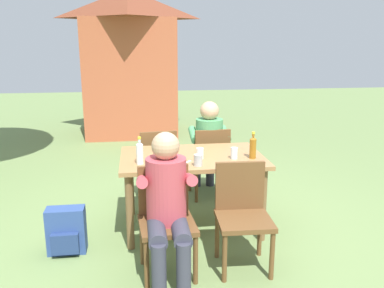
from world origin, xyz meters
TOP-DOWN VIEW (x-y plane):
  - ground_plane at (0.00, 0.00)m, footprint 24.00×24.00m
  - dining_table at (0.00, 0.00)m, footprint 1.40×0.92m
  - chair_far_right at (0.32, 0.76)m, footprint 0.47×0.47m
  - chair_near_left at (-0.32, -0.76)m, footprint 0.47×0.47m
  - chair_far_left at (-0.31, 0.76)m, footprint 0.49×0.49m
  - chair_near_right at (0.32, -0.76)m, footprint 0.46×0.46m
  - person_in_white_shirt at (0.32, 0.87)m, footprint 0.47×0.62m
  - person_in_plaid_shirt at (-0.32, -0.87)m, footprint 0.47×0.62m
  - bottle_olive at (-0.27, -0.36)m, footprint 0.06×0.06m
  - bottle_clear at (-0.51, -0.21)m, footprint 0.06×0.06m
  - bottle_amber at (0.57, -0.17)m, footprint 0.06×0.06m
  - cup_glass at (0.39, -0.16)m, footprint 0.07×0.07m
  - cup_white at (0.06, -0.11)m, footprint 0.07×0.07m
  - cup_steel at (0.01, -0.34)m, footprint 0.08×0.08m
  - table_knife at (-0.12, -0.29)m, footprint 0.16×0.21m
  - backpack_by_near_side at (-1.19, -0.37)m, footprint 0.34×0.23m
  - brick_kiosk at (-0.63, 4.60)m, footprint 2.04×1.79m

SIDE VIEW (x-z plane):
  - ground_plane at x=0.00m, z-range 0.00..0.00m
  - backpack_by_near_side at x=-1.19m, z-range -0.01..0.41m
  - chair_far_right at x=0.32m, z-range 0.05..0.92m
  - chair_near_left at x=-0.32m, z-range 0.05..0.92m
  - chair_far_left at x=-0.31m, z-range 0.05..0.92m
  - chair_near_right at x=0.32m, z-range 0.05..0.92m
  - dining_table at x=0.00m, z-range 0.28..1.03m
  - person_in_white_shirt at x=0.32m, z-range 0.07..1.25m
  - person_in_plaid_shirt at x=-0.32m, z-range 0.07..1.25m
  - table_knife at x=-0.12m, z-range 0.75..0.77m
  - cup_steel at x=0.01m, z-range 0.76..0.86m
  - cup_white at x=0.06m, z-range 0.76..0.86m
  - cup_glass at x=0.39m, z-range 0.76..0.87m
  - bottle_clear at x=-0.51m, z-range 0.74..1.00m
  - bottle_amber at x=0.57m, z-range 0.74..1.00m
  - bottle_olive at x=-0.27m, z-range 0.73..1.05m
  - brick_kiosk at x=-0.63m, z-range 0.07..2.91m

